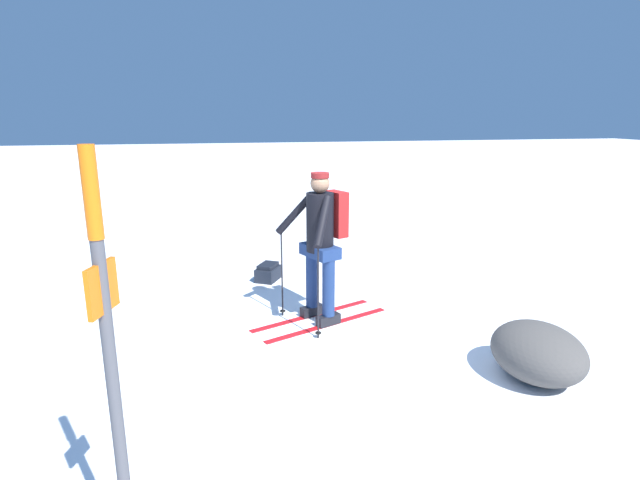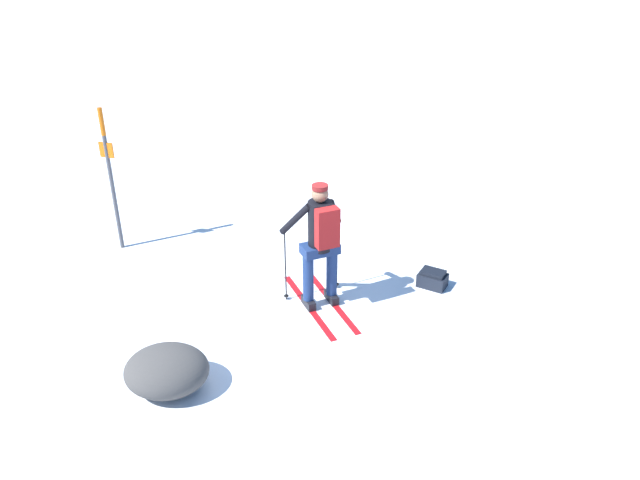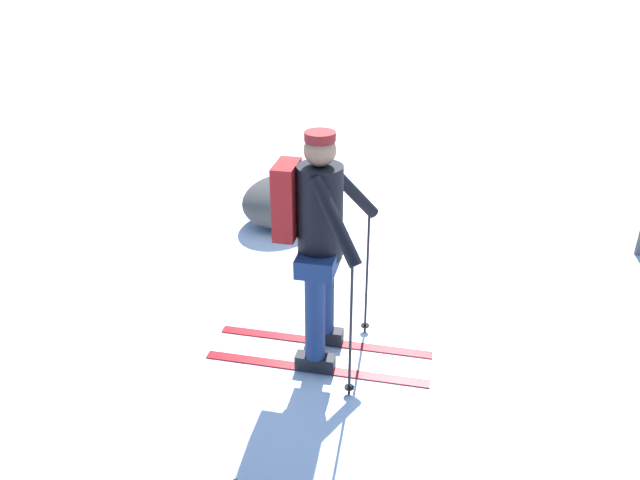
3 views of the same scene
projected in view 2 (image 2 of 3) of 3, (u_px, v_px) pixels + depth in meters
name	position (u px, v px, depth m)	size (l,w,h in m)	color
ground_plane	(273.00, 310.00, 8.71)	(80.00, 80.00, 0.00)	white
skier	(321.00, 239.00, 8.35)	(1.10, 1.78, 1.83)	red
dropped_backpack	(432.00, 279.00, 9.22)	(0.50, 0.45, 0.26)	black
trail_marker	(109.00, 168.00, 9.71)	(0.23, 0.10, 2.36)	#4C4C51
rock_boulder	(167.00, 371.00, 7.16)	(0.98, 0.83, 0.54)	#474442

